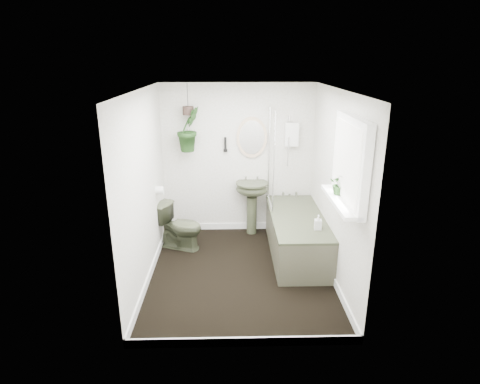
{
  "coord_description": "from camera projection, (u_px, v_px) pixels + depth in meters",
  "views": [
    {
      "loc": [
        -0.12,
        -4.57,
        2.65
      ],
      "look_at": [
        0.0,
        0.15,
        1.05
      ],
      "focal_mm": 30.0,
      "sensor_mm": 36.0,
      "label": 1
    }
  ],
  "objects": [
    {
      "name": "window_sill",
      "position": [
        340.0,
        201.0,
        4.15
      ],
      "size": [
        0.18,
        1.0,
        0.04
      ],
      "primitive_type": "cube",
      "color": "white",
      "rests_on": "wall_right"
    },
    {
      "name": "sill_plant",
      "position": [
        340.0,
        184.0,
        4.25
      ],
      "size": [
        0.25,
        0.23,
        0.23
      ],
      "primitive_type": "imported",
      "rotation": [
        0.0,
        0.0,
        -0.28
      ],
      "color": "black",
      "rests_on": "window_sill"
    },
    {
      "name": "hanging_plant",
      "position": [
        189.0,
        129.0,
        5.82
      ],
      "size": [
        0.46,
        0.45,
        0.65
      ],
      "primitive_type": "imported",
      "rotation": [
        0.0,
        0.0,
        0.73
      ],
      "color": "black",
      "rests_on": "ceiling"
    },
    {
      "name": "toilet",
      "position": [
        180.0,
        226.0,
        5.77
      ],
      "size": [
        0.75,
        0.59,
        0.67
      ],
      "primitive_type": "imported",
      "rotation": [
        0.0,
        0.0,
        1.19
      ],
      "color": "#383D2A",
      "rests_on": "floor"
    },
    {
      "name": "bath_screen",
      "position": [
        271.0,
        158.0,
        5.72
      ],
      "size": [
        0.04,
        0.72,
        1.4
      ],
      "primitive_type": null,
      "color": "silver",
      "rests_on": "bathtub"
    },
    {
      "name": "bathtub",
      "position": [
        297.0,
        235.0,
        5.58
      ],
      "size": [
        0.72,
        1.72,
        0.58
      ],
      "primitive_type": null,
      "color": "#383D2A",
      "rests_on": "floor"
    },
    {
      "name": "oval_mirror",
      "position": [
        252.0,
        137.0,
        6.01
      ],
      "size": [
        0.46,
        0.03,
        0.62
      ],
      "primitive_type": "ellipsoid",
      "color": "#CFB08F",
      "rests_on": "wall_back"
    },
    {
      "name": "pedestal_sink",
      "position": [
        252.0,
        208.0,
        6.23
      ],
      "size": [
        0.58,
        0.53,
        0.84
      ],
      "primitive_type": null,
      "rotation": [
        0.0,
        0.0,
        -0.25
      ],
      "color": "#383D2A",
      "rests_on": "floor"
    },
    {
      "name": "shower_box",
      "position": [
        292.0,
        134.0,
        5.97
      ],
      "size": [
        0.2,
        0.1,
        0.35
      ],
      "primitive_type": "cube",
      "color": "white",
      "rests_on": "wall_back"
    },
    {
      "name": "toilet_roll_holder",
      "position": [
        159.0,
        190.0,
        5.53
      ],
      "size": [
        0.11,
        0.11,
        0.11
      ],
      "primitive_type": "cylinder",
      "rotation": [
        0.0,
        1.57,
        0.0
      ],
      "color": "white",
      "rests_on": "wall_left"
    },
    {
      "name": "wall_back",
      "position": [
        238.0,
        160.0,
        6.15
      ],
      "size": [
        2.3,
        0.02,
        2.3
      ],
      "primitive_type": "cube",
      "color": "white",
      "rests_on": "ground"
    },
    {
      "name": "soap_bottle",
      "position": [
        318.0,
        222.0,
        5.03
      ],
      "size": [
        0.1,
        0.1,
        0.19
      ],
      "primitive_type": "imported",
      "rotation": [
        0.0,
        0.0,
        -0.11
      ],
      "color": "black",
      "rests_on": "bathtub"
    },
    {
      "name": "wall_left",
      "position": [
        143.0,
        189.0,
        4.79
      ],
      "size": [
        0.02,
        2.8,
        2.3
      ],
      "primitive_type": "cube",
      "color": "white",
      "rests_on": "ground"
    },
    {
      "name": "wall_front",
      "position": [
        244.0,
        239.0,
        3.48
      ],
      "size": [
        2.3,
        0.02,
        2.3
      ],
      "primitive_type": "cube",
      "color": "white",
      "rests_on": "ground"
    },
    {
      "name": "floor",
      "position": [
        240.0,
        273.0,
        5.19
      ],
      "size": [
        2.3,
        2.8,
        0.02
      ],
      "primitive_type": "cube",
      "color": "black",
      "rests_on": "ground"
    },
    {
      "name": "window_blinds",
      "position": [
        346.0,
        162.0,
        4.02
      ],
      "size": [
        0.01,
        0.86,
        0.76
      ],
      "primitive_type": "cube",
      "color": "white",
      "rests_on": "wall_right"
    },
    {
      "name": "wall_right",
      "position": [
        336.0,
        187.0,
        4.84
      ],
      "size": [
        0.02,
        2.8,
        2.3
      ],
      "primitive_type": "cube",
      "color": "white",
      "rests_on": "ground"
    },
    {
      "name": "ceiling",
      "position": [
        240.0,
        89.0,
        4.44
      ],
      "size": [
        2.3,
        2.8,
        0.02
      ],
      "primitive_type": "cube",
      "color": "white",
      "rests_on": "ground"
    },
    {
      "name": "skirting",
      "position": [
        240.0,
        269.0,
        5.17
      ],
      "size": [
        2.3,
        2.8,
        0.1
      ],
      "primitive_type": "cube",
      "color": "white",
      "rests_on": "floor"
    },
    {
      "name": "hanging_pot",
      "position": [
        188.0,
        111.0,
        5.74
      ],
      "size": [
        0.16,
        0.16,
        0.12
      ],
      "primitive_type": "cylinder",
      "color": "#33241E",
      "rests_on": "ceiling"
    },
    {
      "name": "wall_sconce",
      "position": [
        225.0,
        144.0,
        6.02
      ],
      "size": [
        0.04,
        0.04,
        0.22
      ],
      "primitive_type": "cylinder",
      "color": "black",
      "rests_on": "wall_back"
    },
    {
      "name": "window_recess",
      "position": [
        351.0,
        162.0,
        4.02
      ],
      "size": [
        0.08,
        1.0,
        0.9
      ],
      "primitive_type": "cube",
      "color": "white",
      "rests_on": "wall_right"
    }
  ]
}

